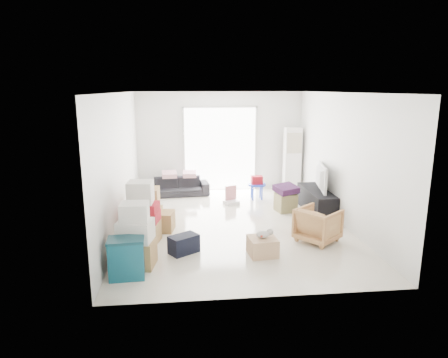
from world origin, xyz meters
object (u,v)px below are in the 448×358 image
ac_tower (292,160)px  tv_console (316,201)px  wood_crate (262,246)px  storage_bins (127,258)px  sofa (178,184)px  television (317,187)px  kids_table (257,183)px  ottoman (286,202)px  armchair (318,223)px

ac_tower → tv_console: size_ratio=1.12×
tv_console → wood_crate: (-1.72, -2.28, -0.11)m
storage_bins → wood_crate: size_ratio=1.34×
sofa → tv_console: bearing=-35.3°
ac_tower → television: bearing=-88.5°
sofa → wood_crate: sofa is taller
kids_table → television: bearing=-46.1°
kids_table → tv_console: bearing=-46.1°
television → kids_table: bearing=55.0°
tv_console → sofa: sofa is taller
sofa → ottoman: 3.01m
armchair → kids_table: armchair is taller
television → ottoman: 0.80m
ac_tower → wood_crate: size_ratio=3.80×
tv_console → ottoman: (-0.69, 0.12, -0.05)m
television → armchair: 1.87m
ac_tower → television: size_ratio=1.72×
sofa → wood_crate: 4.35m
television → ottoman: television is taller
ottoman → wood_crate: size_ratio=0.91×
storage_bins → sofa: bearing=81.2°
tv_console → television: 0.33m
ac_tower → ottoman: size_ratio=4.16×
sofa → storage_bins: sofa is taller
armchair → storage_bins: 3.51m
television → wood_crate: 2.88m
tv_console → sofa: bearing=150.2°
ottoman → kids_table: size_ratio=0.70×
wood_crate → tv_console: bearing=53.0°
television → wood_crate: (-1.72, -2.28, -0.43)m
kids_table → ac_tower: bearing=34.2°
ac_tower → armchair: ac_tower is taller
television → wood_crate: television is taller
ottoman → sofa: bearing=145.6°
television → storage_bins: size_ratio=1.65×
ac_tower → tv_console: 2.06m
armchair → ottoman: bearing=-36.3°
tv_console → television: size_ratio=1.53×
tv_console → television: bearing=0.0°
wood_crate → ac_tower: bearing=68.6°
tv_console → ottoman: tv_console is taller
ottoman → kids_table: bearing=113.6°
sofa → kids_table: size_ratio=2.67×
tv_console → kids_table: (-1.17, 1.21, 0.17)m
armchair → kids_table: bearing=-28.6°
ac_tower → television: (0.05, -1.97, -0.29)m
sofa → ottoman: sofa is taller
ac_tower → armchair: 3.81m
tv_console → ottoman: 0.70m
kids_table → storage_bins: bearing=-123.7°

